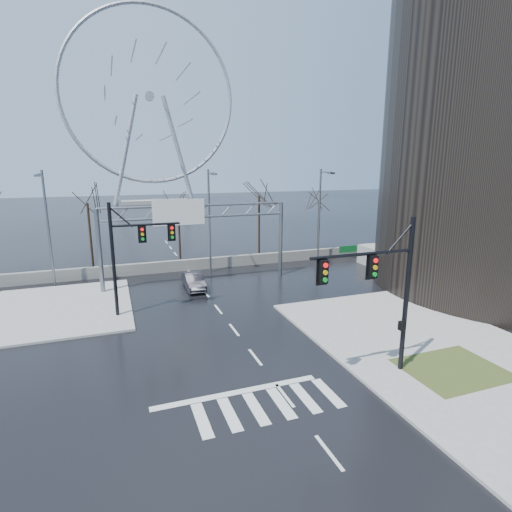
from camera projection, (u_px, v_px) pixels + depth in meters
name	position (u px, v px, depth m)	size (l,w,h in m)	color
ground	(255.00, 357.00, 22.09)	(260.00, 260.00, 0.00)	black
sidewalk_right_ext	(383.00, 320.00, 27.25)	(12.00, 10.00, 0.15)	gray
sidewalk_far	(60.00, 308.00, 29.38)	(10.00, 12.00, 0.15)	gray
grass_strip	(453.00, 369.00, 20.49)	(5.00, 4.00, 0.02)	#353E1A
tower_podium	(506.00, 264.00, 38.89)	(22.00, 18.00, 2.00)	gray
barrier_wall	(188.00, 265.00, 40.28)	(52.00, 0.50, 1.10)	slate
signal_mast_near	(385.00, 283.00, 19.02)	(5.52, 0.41, 8.00)	black
signal_mast_far	(130.00, 248.00, 27.25)	(4.72, 0.41, 8.00)	black
sign_gantry	(192.00, 227.00, 34.51)	(16.36, 0.40, 7.60)	slate
streetlight_left	(47.00, 220.00, 33.39)	(0.50, 2.55, 10.00)	slate
streetlight_mid	(210.00, 213.00, 38.08)	(0.50, 2.55, 10.00)	slate
streetlight_right	(321.00, 209.00, 42.09)	(0.50, 2.55, 10.00)	slate
tree_left	(88.00, 211.00, 39.26)	(3.75, 3.75, 7.50)	black
tree_center	(178.00, 214.00, 43.37)	(3.25, 3.25, 6.50)	black
tree_right	(259.00, 203.00, 45.23)	(3.90, 3.90, 7.80)	black
tree_far_right	(319.00, 207.00, 48.55)	(3.40, 3.40, 6.80)	black
ferris_wheel	(150.00, 104.00, 104.93)	(45.00, 6.00, 50.91)	gray
car	(194.00, 281.00, 34.14)	(1.46, 4.19, 1.38)	black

